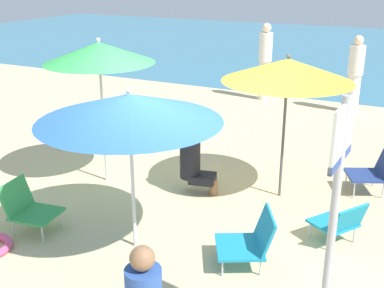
{
  "coord_description": "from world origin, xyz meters",
  "views": [
    {
      "loc": [
        2.65,
        -4.89,
        3.06
      ],
      "look_at": [
        -0.26,
        0.93,
        0.7
      ],
      "focal_mm": 45.84,
      "sensor_mm": 36.0,
      "label": 1
    }
  ],
  "objects_px": {
    "beach_chair_d": "(28,207)",
    "person_b": "(265,61)",
    "person_a": "(193,161)",
    "beach_chair_c": "(373,172)",
    "umbrella_yellow": "(288,70)",
    "warning_sign": "(335,207)",
    "beach_chair_a": "(122,132)",
    "umbrella_green": "(99,53)",
    "beach_chair_e": "(340,222)",
    "beach_chair_b": "(250,240)",
    "person_c": "(355,74)",
    "umbrella_blue": "(129,108)"
  },
  "relations": [
    {
      "from": "umbrella_green",
      "to": "warning_sign",
      "type": "distance_m",
      "value": 4.47
    },
    {
      "from": "umbrella_green",
      "to": "beach_chair_e",
      "type": "relative_size",
      "value": 3.12
    },
    {
      "from": "beach_chair_d",
      "to": "beach_chair_e",
      "type": "distance_m",
      "value": 3.71
    },
    {
      "from": "beach_chair_c",
      "to": "beach_chair_e",
      "type": "distance_m",
      "value": 1.65
    },
    {
      "from": "umbrella_green",
      "to": "umbrella_yellow",
      "type": "xyz_separation_m",
      "value": [
        2.51,
        0.66,
        -0.14
      ]
    },
    {
      "from": "person_a",
      "to": "warning_sign",
      "type": "xyz_separation_m",
      "value": [
        2.37,
        -2.59,
        1.03
      ]
    },
    {
      "from": "beach_chair_d",
      "to": "umbrella_green",
      "type": "bearing_deg",
      "value": 83.68
    },
    {
      "from": "beach_chair_b",
      "to": "warning_sign",
      "type": "bearing_deg",
      "value": 101.21
    },
    {
      "from": "warning_sign",
      "to": "beach_chair_a",
      "type": "bearing_deg",
      "value": 142.91
    },
    {
      "from": "beach_chair_a",
      "to": "person_b",
      "type": "bearing_deg",
      "value": 137.14
    },
    {
      "from": "umbrella_green",
      "to": "person_b",
      "type": "xyz_separation_m",
      "value": [
        0.55,
        5.69,
        -1.0
      ]
    },
    {
      "from": "umbrella_yellow",
      "to": "beach_chair_b",
      "type": "relative_size",
      "value": 2.58
    },
    {
      "from": "umbrella_yellow",
      "to": "person_c",
      "type": "relative_size",
      "value": 1.19
    },
    {
      "from": "beach_chair_b",
      "to": "person_a",
      "type": "bearing_deg",
      "value": -72.74
    },
    {
      "from": "umbrella_blue",
      "to": "beach_chair_c",
      "type": "height_order",
      "value": "umbrella_blue"
    },
    {
      "from": "beach_chair_c",
      "to": "umbrella_yellow",
      "type": "bearing_deg",
      "value": 5.65
    },
    {
      "from": "beach_chair_a",
      "to": "beach_chair_e",
      "type": "height_order",
      "value": "beach_chair_a"
    },
    {
      "from": "umbrella_green",
      "to": "person_a",
      "type": "height_order",
      "value": "umbrella_green"
    },
    {
      "from": "person_b",
      "to": "person_c",
      "type": "height_order",
      "value": "person_b"
    },
    {
      "from": "beach_chair_a",
      "to": "beach_chair_c",
      "type": "distance_m",
      "value": 4.24
    },
    {
      "from": "person_a",
      "to": "person_b",
      "type": "bearing_deg",
      "value": 85.93
    },
    {
      "from": "umbrella_blue",
      "to": "warning_sign",
      "type": "distance_m",
      "value": 2.55
    },
    {
      "from": "beach_chair_c",
      "to": "beach_chair_d",
      "type": "relative_size",
      "value": 1.11
    },
    {
      "from": "umbrella_blue",
      "to": "warning_sign",
      "type": "height_order",
      "value": "warning_sign"
    },
    {
      "from": "person_b",
      "to": "beach_chair_c",
      "type": "bearing_deg",
      "value": 163.51
    },
    {
      "from": "umbrella_green",
      "to": "umbrella_blue",
      "type": "bearing_deg",
      "value": -44.55
    },
    {
      "from": "person_a",
      "to": "beach_chair_c",
      "type": "bearing_deg",
      "value": 14.24
    },
    {
      "from": "beach_chair_a",
      "to": "umbrella_blue",
      "type": "bearing_deg",
      "value": 8.42
    },
    {
      "from": "beach_chair_a",
      "to": "beach_chair_d",
      "type": "height_order",
      "value": "beach_chair_d"
    },
    {
      "from": "beach_chair_c",
      "to": "person_b",
      "type": "relative_size",
      "value": 0.41
    },
    {
      "from": "warning_sign",
      "to": "beach_chair_b",
      "type": "bearing_deg",
      "value": 132.39
    },
    {
      "from": "umbrella_green",
      "to": "beach_chair_c",
      "type": "xyz_separation_m",
      "value": [
        3.65,
        1.35,
        -1.61
      ]
    },
    {
      "from": "beach_chair_b",
      "to": "beach_chair_a",
      "type": "bearing_deg",
      "value": -64.13
    },
    {
      "from": "umbrella_yellow",
      "to": "beach_chair_c",
      "type": "xyz_separation_m",
      "value": [
        1.14,
        0.69,
        -1.48
      ]
    },
    {
      "from": "beach_chair_c",
      "to": "person_c",
      "type": "bearing_deg",
      "value": -102.39
    },
    {
      "from": "beach_chair_e",
      "to": "person_b",
      "type": "xyz_separation_m",
      "value": [
        -2.95,
        5.98,
        0.64
      ]
    },
    {
      "from": "beach_chair_a",
      "to": "person_b",
      "type": "relative_size",
      "value": 0.41
    },
    {
      "from": "umbrella_yellow",
      "to": "beach_chair_b",
      "type": "distance_m",
      "value": 2.35
    },
    {
      "from": "beach_chair_c",
      "to": "beach_chair_d",
      "type": "bearing_deg",
      "value": 14.21
    },
    {
      "from": "beach_chair_d",
      "to": "person_b",
      "type": "bearing_deg",
      "value": 78.08
    },
    {
      "from": "person_a",
      "to": "person_c",
      "type": "distance_m",
      "value": 5.47
    },
    {
      "from": "beach_chair_c",
      "to": "warning_sign",
      "type": "xyz_separation_m",
      "value": [
        0.1,
        -3.74,
        1.19
      ]
    },
    {
      "from": "beach_chair_c",
      "to": "beach_chair_e",
      "type": "relative_size",
      "value": 1.08
    },
    {
      "from": "person_a",
      "to": "person_b",
      "type": "xyz_separation_m",
      "value": [
        -0.82,
        5.49,
        0.45
      ]
    },
    {
      "from": "umbrella_yellow",
      "to": "person_a",
      "type": "xyz_separation_m",
      "value": [
        -1.14,
        -0.46,
        -1.32
      ]
    },
    {
      "from": "umbrella_green",
      "to": "beach_chair_e",
      "type": "xyz_separation_m",
      "value": [
        3.5,
        -0.29,
        -1.64
      ]
    },
    {
      "from": "beach_chair_b",
      "to": "umbrella_green",
      "type": "bearing_deg",
      "value": -50.71
    },
    {
      "from": "beach_chair_b",
      "to": "person_c",
      "type": "xyz_separation_m",
      "value": [
        -0.05,
        6.64,
        0.55
      ]
    },
    {
      "from": "beach_chair_e",
      "to": "person_a",
      "type": "relative_size",
      "value": 0.7
    },
    {
      "from": "umbrella_green",
      "to": "person_c",
      "type": "xyz_separation_m",
      "value": [
        2.67,
        5.5,
        -1.08
      ]
    }
  ]
}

